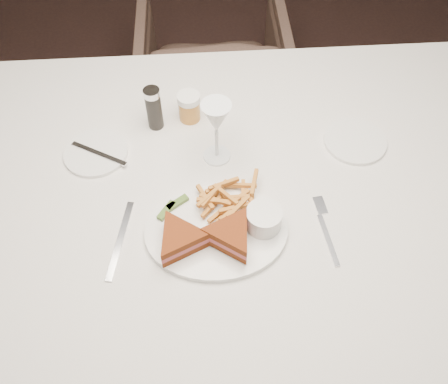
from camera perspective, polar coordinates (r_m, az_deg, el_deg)
name	(u,v)px	position (r m, az deg, el deg)	size (l,w,h in m)	color
ground	(272,332)	(1.83, 5.46, -15.66)	(5.00, 5.00, 0.00)	black
table	(222,263)	(1.51, -0.25, -8.13)	(1.54, 1.03, 0.75)	silver
chair_far	(213,65)	(2.21, -1.26, 14.29)	(0.60, 0.56, 0.62)	#4A362D
table_setting	(216,193)	(1.14, -0.94, -0.14)	(0.82, 0.61, 0.18)	white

